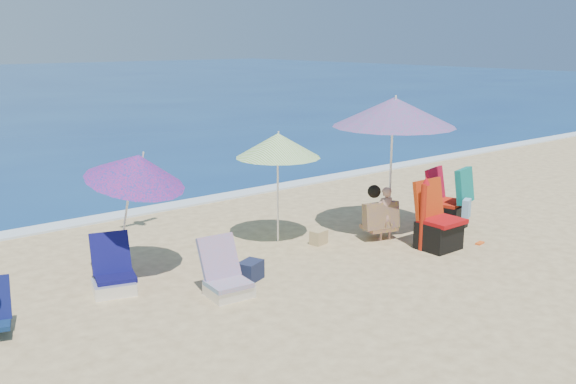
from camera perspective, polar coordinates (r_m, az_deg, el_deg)
ground at (r=9.75m, az=5.11°, el=-7.10°), size 120.00×120.00×0.00m
foam at (r=13.70m, az=-9.86°, el=-1.15°), size 120.00×0.50×0.04m
umbrella_turquoise at (r=11.44m, az=9.23°, el=6.89°), size 2.42×2.42×2.44m
umbrella_striped at (r=10.86m, az=-0.87°, el=4.08°), size 1.45×1.45×1.89m
umbrella_blue at (r=9.45m, az=-13.05°, el=2.00°), size 1.84×1.87×1.95m
furled_umbrella at (r=10.78m, az=11.72°, el=-1.57°), size 0.16×0.14×1.23m
chair_navy at (r=9.34m, az=-14.98°, el=-7.14°), size 0.73×0.83×0.76m
chair_rainbow at (r=8.92m, az=-5.39°, el=-7.69°), size 0.63×0.74×0.77m
camp_chair_left at (r=11.03m, az=12.91°, el=-3.13°), size 0.65×0.68×1.12m
camp_chair_right at (r=12.21m, az=13.95°, el=-1.22°), size 0.76×1.05×1.14m
person_center at (r=11.30m, az=8.21°, el=-1.90°), size 0.72×0.58×0.94m
bag_navy_a at (r=9.45m, az=-3.29°, el=-6.85°), size 0.43×0.37×0.28m
bag_tan at (r=11.05m, az=2.69°, el=-3.95°), size 0.31×0.25×0.24m
bag_black_b at (r=11.37m, az=12.56°, el=-3.90°), size 0.27×0.22×0.18m
orange_item at (r=11.53m, az=16.37°, el=-4.30°), size 0.20×0.12×0.03m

